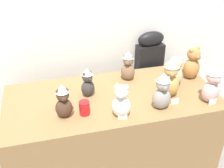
{
  "coord_description": "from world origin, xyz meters",
  "views": [
    {
      "loc": [
        -0.48,
        -1.62,
        2.06
      ],
      "look_at": [
        0.0,
        0.25,
        0.88
      ],
      "focal_mm": 44.68,
      "sensor_mm": 36.0,
      "label": 1
    }
  ],
  "objects": [
    {
      "name": "teddy_bear_mocha",
      "position": [
        0.21,
        0.49,
        0.9
      ],
      "size": [
        0.16,
        0.15,
        0.28
      ],
      "rotation": [
        0.0,
        0.0,
        -0.48
      ],
      "color": "#7F6047",
      "rests_on": "display_table"
    },
    {
      "name": "teddy_bear_sand",
      "position": [
        0.58,
        0.29,
        0.89
      ],
      "size": [
        0.16,
        0.14,
        0.28
      ],
      "rotation": [
        0.0,
        0.0,
        -0.13
      ],
      "color": "#CCB78E",
      "rests_on": "display_table"
    },
    {
      "name": "teddy_bear_blush",
      "position": [
        0.75,
        -0.01,
        0.92
      ],
      "size": [
        0.17,
        0.15,
        0.32
      ],
      "rotation": [
        0.0,
        0.0,
        0.18
      ],
      "color": "beige",
      "rests_on": "display_table"
    },
    {
      "name": "display_table",
      "position": [
        0.0,
        0.25,
        0.38
      ],
      "size": [
        1.77,
        0.81,
        0.76
      ],
      "primitive_type": "cube",
      "color": "olive",
      "rests_on": "ground_plane"
    },
    {
      "name": "teddy_bear_charcoal",
      "position": [
        -0.19,
        0.31,
        0.88
      ],
      "size": [
        0.15,
        0.14,
        0.26
      ],
      "rotation": [
        0.0,
        0.0,
        0.49
      ],
      "color": "#383533",
      "rests_on": "display_table"
    },
    {
      "name": "teddy_bear_snow",
      "position": [
        0.0,
        -0.02,
        0.89
      ],
      "size": [
        0.18,
        0.17,
        0.27
      ],
      "rotation": [
        0.0,
        0.0,
        -0.43
      ],
      "color": "white",
      "rests_on": "display_table"
    },
    {
      "name": "teddy_bear_caramel",
      "position": [
        0.78,
        0.37,
        0.9
      ],
      "size": [
        0.19,
        0.18,
        0.31
      ],
      "rotation": [
        0.0,
        0.0,
        0.33
      ],
      "color": "#B27A42",
      "rests_on": "display_table"
    },
    {
      "name": "name_card_front_middle",
      "position": [
        0.0,
        -0.06,
        0.78
      ],
      "size": [
        0.07,
        0.02,
        0.05
      ],
      "primitive_type": "cube",
      "rotation": [
        0.0,
        0.0,
        -0.17
      ],
      "color": "white",
      "rests_on": "display_table"
    },
    {
      "name": "wall_back",
      "position": [
        0.0,
        0.9,
        1.3
      ],
      "size": [
        7.0,
        0.08,
        2.6
      ],
      "primitive_type": "cube",
      "color": "white",
      "rests_on": "ground_plane"
    },
    {
      "name": "teddy_bear_honey",
      "position": [
        0.46,
        0.14,
        0.93
      ],
      "size": [
        0.19,
        0.17,
        0.35
      ],
      "rotation": [
        0.0,
        0.0,
        -0.25
      ],
      "color": "tan",
      "rests_on": "display_table"
    },
    {
      "name": "teddy_bear_ash",
      "position": [
        0.33,
        -0.0,
        0.91
      ],
      "size": [
        0.15,
        0.13,
        0.31
      ],
      "rotation": [
        0.0,
        0.0,
        -0.05
      ],
      "color": "gray",
      "rests_on": "display_table"
    },
    {
      "name": "name_card_front_right",
      "position": [
        0.46,
        0.02,
        0.78
      ],
      "size": [
        0.07,
        0.01,
        0.05
      ],
      "primitive_type": "cube",
      "rotation": [
        0.0,
        0.0,
        0.09
      ],
      "color": "white",
      "rests_on": "display_table"
    },
    {
      "name": "teddy_bear_cocoa",
      "position": [
        -0.41,
        0.08,
        0.9
      ],
      "size": [
        0.13,
        0.12,
        0.28
      ],
      "rotation": [
        0.0,
        0.0,
        0.07
      ],
      "color": "#4C3323",
      "rests_on": "display_table"
    },
    {
      "name": "instrument_case",
      "position": [
        0.54,
        0.78,
        0.55
      ],
      "size": [
        0.29,
        0.15,
        1.08
      ],
      "rotation": [
        0.0,
        0.0,
        0.1
      ],
      "color": "black",
      "rests_on": "ground_plane"
    },
    {
      "name": "party_cup_red",
      "position": [
        -0.26,
        0.07,
        0.81
      ],
      "size": [
        0.08,
        0.08,
        0.11
      ],
      "primitive_type": "cylinder",
      "color": "red",
      "rests_on": "display_table"
    },
    {
      "name": "name_card_front_left",
      "position": [
        0.75,
        -0.06,
        0.78
      ],
      "size": [
        0.07,
        0.02,
        0.05
      ],
      "primitive_type": "cube",
      "rotation": [
        0.0,
        0.0,
        0.15
      ],
      "color": "white",
      "rests_on": "display_table"
    }
  ]
}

